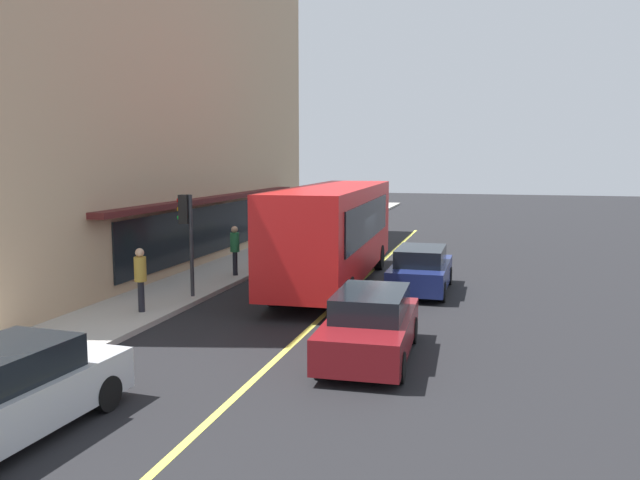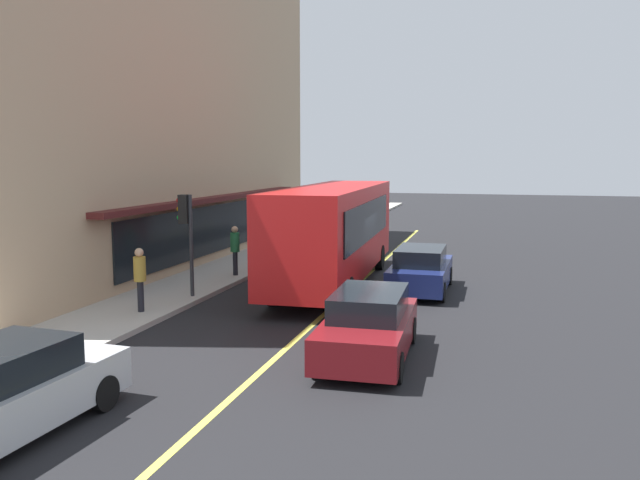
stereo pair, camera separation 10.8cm
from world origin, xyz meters
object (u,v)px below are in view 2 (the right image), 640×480
Objects in this scene: pedestrian_near_storefront at (297,219)px; car_maroon at (368,326)px; bus at (334,230)px; pedestrian_by_curb at (235,246)px; car_navy at (421,270)px; pedestrian_mid_block at (140,273)px; traffic_light at (186,221)px; car_silver at (1,393)px.

car_maroon is at bearing -157.88° from pedestrian_near_storefront.
bus reaches higher than pedestrian_by_curb.
car_navy is 0.99× the size of car_maroon.
pedestrian_near_storefront reaches higher than car_maroon.
bus is 6.12× the size of pedestrian_by_curb.
bus is at bearing -91.66° from pedestrian_by_curb.
car_navy is 9.15m from pedestrian_mid_block.
traffic_light is 0.73× the size of car_maroon.
traffic_light reaches higher than pedestrian_near_storefront.
car_navy and car_silver have the same top height.
traffic_light is at bearing 132.93° from bus.
car_silver is at bearing -164.70° from pedestrian_mid_block.
pedestrian_near_storefront is at bearing 2.18° from pedestrian_mid_block.
car_silver is at bearing -173.62° from pedestrian_near_storefront.
pedestrian_mid_block is at bearing 15.30° from car_silver.
car_maroon is 10.35m from pedestrian_by_curb.
bus reaches higher than pedestrian_near_storefront.
car_navy is 2.37× the size of pedestrian_mid_block.
bus is 13.69m from car_silver.
pedestrian_by_curb is 1.02× the size of pedestrian_near_storefront.
traffic_light is 3.93m from pedestrian_by_curb.
car_silver and car_maroon have the same top height.
pedestrian_by_curb reaches higher than pedestrian_near_storefront.
car_maroon is 2.39× the size of pedestrian_mid_block.
pedestrian_mid_block is (-5.87, 4.17, -0.73)m from bus.
pedestrian_near_storefront is at bearing 6.38° from car_silver.
car_navy is at bearing -144.73° from pedestrian_near_storefront.
pedestrian_by_curb is 10.77m from pedestrian_near_storefront.
car_maroon is (-4.24, -6.65, -1.79)m from traffic_light.
car_silver is at bearing -169.79° from traffic_light.
car_navy is at bearing -96.14° from bus.
car_maroon is 20.17m from pedestrian_near_storefront.
car_silver is 7.90m from pedestrian_mid_block.
bus is at bearing 19.50° from car_maroon.
pedestrian_mid_block is at bearing 176.65° from pedestrian_by_curb.
traffic_light is 2.62m from pedestrian_mid_block.
car_maroon is at bearing -40.92° from car_silver.
pedestrian_mid_block reaches higher than car_navy.
traffic_light is at bearing -7.58° from pedestrian_mid_block.
car_navy is at bearing -52.65° from pedestrian_mid_block.
car_silver is 2.40× the size of pedestrian_by_curb.
bus is 3.34m from car_navy.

